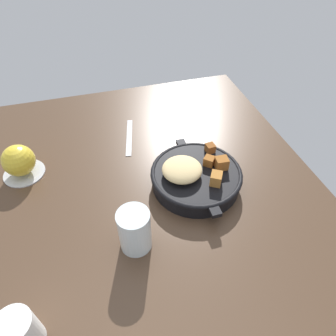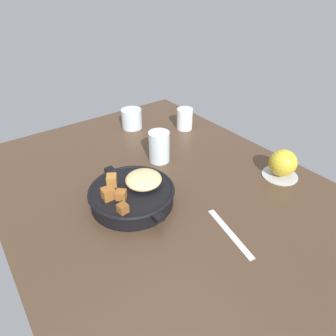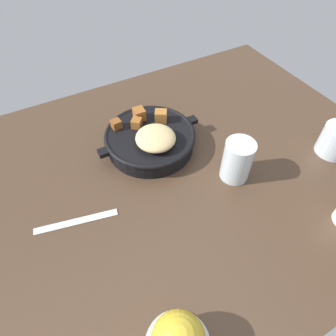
% 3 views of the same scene
% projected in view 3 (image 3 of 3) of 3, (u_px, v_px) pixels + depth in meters
% --- Properties ---
extents(ground_plane, '(1.12, 0.86, 0.02)m').
position_uv_depth(ground_plane, '(178.00, 173.00, 0.73)').
color(ground_plane, '#473323').
extents(cast_iron_skillet, '(0.28, 0.23, 0.08)m').
position_uv_depth(cast_iron_skillet, '(150.00, 138.00, 0.75)').
color(cast_iron_skillet, black).
rests_on(cast_iron_skillet, ground_plane).
extents(butter_knife, '(0.18, 0.05, 0.00)m').
position_uv_depth(butter_knife, '(76.00, 221.00, 0.63)').
color(butter_knife, silver).
rests_on(butter_knife, ground_plane).
extents(water_glass_tall, '(0.07, 0.07, 0.10)m').
position_uv_depth(water_glass_tall, '(237.00, 160.00, 0.68)').
color(water_glass_tall, silver).
rests_on(water_glass_tall, ground_plane).
extents(water_glass_short, '(0.08, 0.08, 0.08)m').
position_uv_depth(water_glass_short, '(336.00, 140.00, 0.74)').
color(water_glass_short, silver).
rests_on(water_glass_short, ground_plane).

